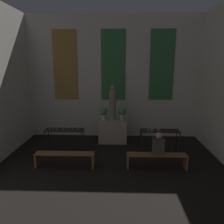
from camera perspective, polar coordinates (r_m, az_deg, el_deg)
The scene contains 10 objects.
wall_back at distance 9.89m, azimuth 0.34°, elevation 9.15°, with size 7.83×0.16×5.42m.
altar at distance 9.37m, azimuth 0.16°, elevation -5.02°, with size 1.18×0.58×1.00m.
statue at distance 9.08m, azimuth 0.17°, elevation 2.16°, with size 0.30×0.30×1.48m.
flower_vase_left at distance 9.17m, azimuth -2.22°, elevation 0.08°, with size 0.36×0.36×0.56m.
flower_vase_right at distance 9.14m, azimuth 2.56°, elevation 0.05°, with size 0.36×0.36×0.56m.
candle_rack_left at distance 8.52m, azimuth -12.30°, elevation -5.17°, with size 1.46×0.50×1.08m.
candle_rack_right at distance 8.40m, azimuth 12.31°, elevation -5.43°, with size 1.46×0.50×1.08m.
pew_back_left at distance 7.44m, azimuth -12.25°, elevation -11.39°, with size 1.92×0.36×0.48m.
pew_back_right at distance 7.33m, azimuth 11.61°, elevation -11.73°, with size 1.92×0.36×0.48m.
person_seated at distance 7.16m, azimuth 12.03°, elevation -8.42°, with size 0.36×0.24×0.73m.
Camera 1 is at (0.27, 2.10, 3.32)m, focal length 35.00 mm.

